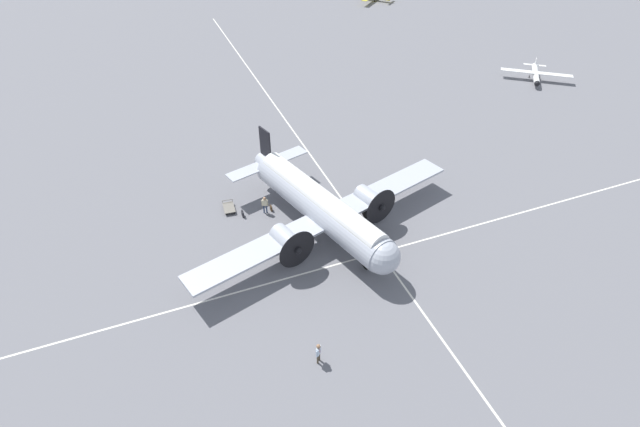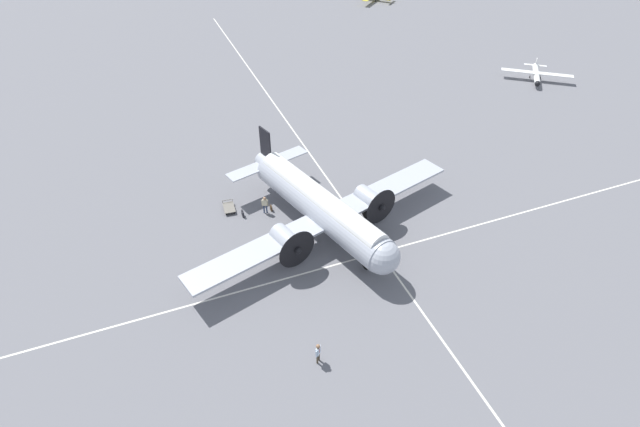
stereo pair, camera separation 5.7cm
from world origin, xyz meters
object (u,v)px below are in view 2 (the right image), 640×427
object	(u,v)px
crew_foreground	(318,352)
baggage_cart	(229,207)
suitcase_near_door	(243,214)
airliner_main	(324,208)
suitcase_upright_spare	(271,208)
passenger_boarding	(265,203)
light_aircraft_distant	(536,75)

from	to	relation	value
crew_foreground	baggage_cart	distance (m)	17.90
crew_foreground	suitcase_near_door	world-z (taller)	crew_foreground
airliner_main	baggage_cart	size ratio (longest dim) A/B	14.48
airliner_main	crew_foreground	xyz separation A→B (m)	(-11.75, 5.05, -1.58)
crew_foreground	suitcase_upright_spare	size ratio (longest dim) A/B	3.23
passenger_boarding	light_aircraft_distant	xyz separation A→B (m)	(14.36, -41.89, -0.28)
suitcase_upright_spare	light_aircraft_distant	bearing A→B (deg)	-71.02
crew_foreground	baggage_cart	world-z (taller)	crew_foreground
airliner_main	light_aircraft_distant	size ratio (longest dim) A/B	3.20
airliner_main	suitcase_upright_spare	size ratio (longest dim) A/B	46.48
airliner_main	baggage_cart	bearing A→B (deg)	-148.26
airliner_main	suitcase_near_door	world-z (taller)	airliner_main
suitcase_near_door	light_aircraft_distant	xyz separation A→B (m)	(14.11, -43.90, 0.49)
crew_foreground	passenger_boarding	distance (m)	16.27
suitcase_near_door	suitcase_upright_spare	xyz separation A→B (m)	(-0.10, -2.58, -0.03)
crew_foreground	light_aircraft_distant	bearing A→B (deg)	171.91
crew_foreground	passenger_boarding	size ratio (longest dim) A/B	1.01
suitcase_near_door	light_aircraft_distant	distance (m)	46.12
suitcase_upright_spare	baggage_cart	world-z (taller)	baggage_cart
baggage_cart	light_aircraft_distant	distance (m)	46.60
airliner_main	light_aircraft_distant	world-z (taller)	airliner_main
suitcase_upright_spare	baggage_cart	bearing A→B (deg)	67.53
passenger_boarding	suitcase_upright_spare	world-z (taller)	passenger_boarding
crew_foreground	suitcase_near_door	xyz separation A→B (m)	(16.46, 0.74, -0.78)
crew_foreground	passenger_boarding	bearing A→B (deg)	-137.88
airliner_main	light_aircraft_distant	bearing A→B (deg)	100.10
crew_foreground	suitcase_near_door	distance (m)	16.49
light_aircraft_distant	baggage_cart	bearing A→B (deg)	-36.78
baggage_cart	light_aircraft_distant	world-z (taller)	light_aircraft_distant
suitcase_upright_spare	baggage_cart	distance (m)	3.79
baggage_cart	light_aircraft_distant	xyz separation A→B (m)	(12.76, -44.82, 0.51)
crew_foreground	baggage_cart	xyz separation A→B (m)	(17.81, 1.66, -0.80)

